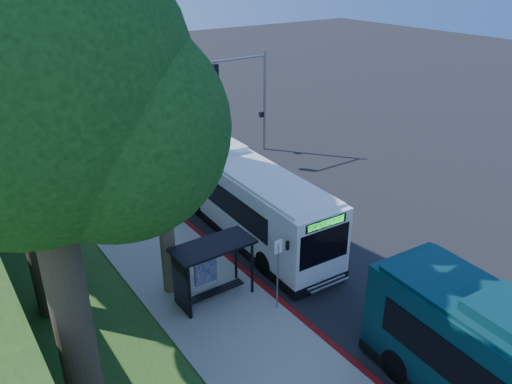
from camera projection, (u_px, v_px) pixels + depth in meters
ground at (302, 222)px, 25.94m from camera, size 140.00×140.00×0.00m
sidewalk at (175, 266)px, 22.13m from camera, size 4.50×70.00×0.12m
red_curb at (270, 293)px, 20.36m from camera, size 0.25×30.00×0.13m
grass_verge at (14, 256)px, 22.89m from camera, size 8.00×70.00×0.06m
bus_shelter at (206, 262)px, 19.29m from camera, size 3.20×1.51×2.55m
stop_sign_pole at (278, 266)px, 18.55m from camera, size 0.35×0.06×3.17m
traffic_signal_pole at (252, 90)px, 33.44m from camera, size 4.10×0.30×7.00m
tree_6 at (34, 100)px, 10.66m from camera, size 7.56×7.20×13.74m
white_bus at (239, 192)px, 24.82m from camera, size 3.40×13.19×3.90m
pickup at (231, 164)px, 31.12m from camera, size 3.34×6.12×1.63m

